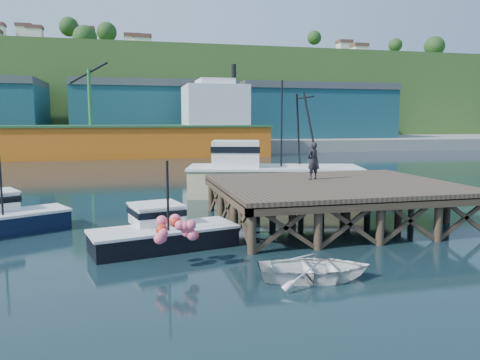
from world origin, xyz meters
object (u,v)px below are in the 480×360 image
object	(u,v)px
dinghy	(315,268)
dockworker	(313,161)
trawler	(270,172)
boat_black	(162,231)

from	to	relation	value
dinghy	dockworker	size ratio (longest dim) A/B	1.87
trawler	dinghy	bearing A→B (deg)	-87.76
boat_black	dinghy	world-z (taller)	boat_black
trawler	dockworker	size ratio (longest dim) A/B	6.32
trawler	dinghy	size ratio (longest dim) A/B	3.38
boat_black	dinghy	xyz separation A→B (m)	(4.72, -5.34, -0.30)
boat_black	dinghy	bearing A→B (deg)	-62.17
trawler	dockworker	world-z (taller)	trawler
trawler	dockworker	xyz separation A→B (m)	(0.02, -7.79, 1.47)
dinghy	dockworker	world-z (taller)	dockworker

